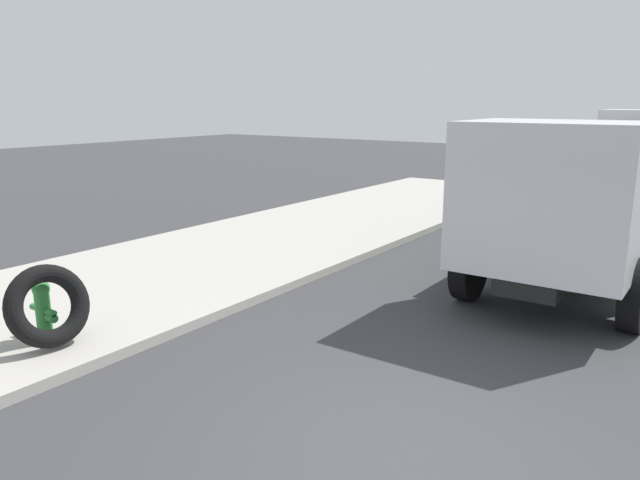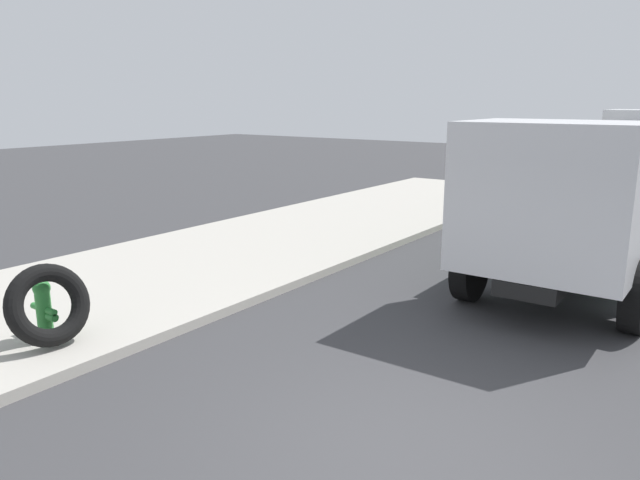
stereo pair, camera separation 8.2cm
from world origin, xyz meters
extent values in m
plane|color=#38383A|center=(0.00, 0.00, 0.00)|extent=(80.00, 80.00, 0.00)
cube|color=#ADA89E|center=(0.00, 6.50, 0.07)|extent=(36.00, 5.00, 0.15)
cylinder|color=#2D8438|center=(-0.51, 5.17, 0.47)|extent=(0.20, 0.20, 0.63)
sphere|color=#2D8438|center=(-0.51, 5.17, 0.84)|extent=(0.23, 0.23, 0.23)
cylinder|color=#2D8438|center=(-0.51, 4.99, 0.54)|extent=(0.09, 0.16, 0.09)
cylinder|color=#2D8438|center=(-0.51, 5.35, 0.54)|extent=(0.09, 0.16, 0.09)
cylinder|color=#2D8438|center=(-0.51, 4.99, 0.47)|extent=(0.11, 0.16, 0.11)
torus|color=black|center=(-0.64, 4.82, 0.71)|extent=(1.15, 0.69, 1.11)
cube|color=#237033|center=(8.16, 0.00, 1.60)|extent=(4.80, 2.50, 1.60)
cube|color=silver|center=(4.56, 0.00, 1.90)|extent=(2.00, 2.50, 2.20)
cube|color=black|center=(7.06, 0.00, 0.67)|extent=(7.00, 0.91, 0.24)
cylinder|color=black|center=(4.76, -1.25, 0.55)|extent=(1.10, 0.30, 1.10)
cylinder|color=black|center=(4.76, 1.25, 0.55)|extent=(1.10, 0.30, 1.10)
cylinder|color=black|center=(9.36, 1.24, 0.55)|extent=(1.10, 0.30, 1.10)
cube|color=slate|center=(13.65, 0.43, 1.60)|extent=(4.82, 2.53, 1.60)
cube|color=black|center=(14.75, 0.42, 0.67)|extent=(7.01, 0.95, 0.24)
cylinder|color=black|center=(17.06, 1.66, 0.55)|extent=(1.10, 0.31, 1.10)
cylinder|color=black|center=(12.46, 1.69, 0.55)|extent=(1.10, 0.31, 1.10)
camera|label=1|loc=(-4.63, -2.29, 3.30)|focal=33.74mm
camera|label=2|loc=(-4.59, -2.35, 3.30)|focal=33.74mm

